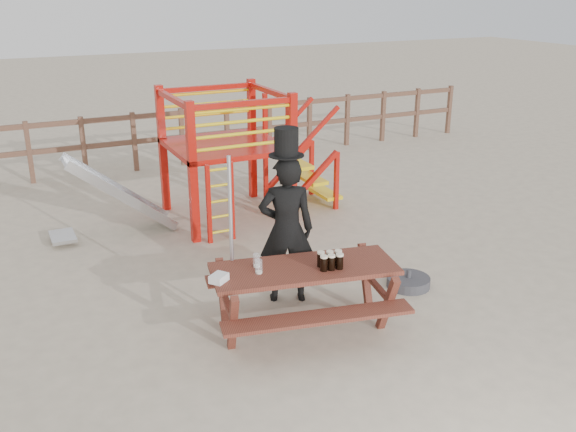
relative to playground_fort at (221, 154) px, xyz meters
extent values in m
plane|color=#C1B196|center=(-0.12, -3.58, -1.07)|extent=(60.00, 60.00, 0.00)
cube|color=brown|center=(-0.12, 3.42, 0.03)|extent=(15.00, 0.06, 0.10)
cube|color=brown|center=(-0.12, 3.42, -0.47)|extent=(15.00, 0.06, 0.10)
cube|color=brown|center=(-2.62, 3.42, -0.47)|extent=(0.09, 0.09, 1.20)
cube|color=brown|center=(-1.62, 3.42, -0.47)|extent=(0.09, 0.09, 1.20)
cube|color=brown|center=(-0.62, 3.42, -0.47)|extent=(0.09, 0.09, 1.20)
cube|color=brown|center=(0.38, 3.42, -0.47)|extent=(0.09, 0.09, 1.20)
cube|color=brown|center=(1.38, 3.42, -0.47)|extent=(0.09, 0.09, 1.20)
cube|color=brown|center=(2.38, 3.42, -0.47)|extent=(0.09, 0.09, 1.20)
cube|color=brown|center=(3.38, 3.42, -0.47)|extent=(0.09, 0.09, 1.20)
cube|color=brown|center=(4.38, 3.42, -0.47)|extent=(0.09, 0.09, 1.20)
cube|color=brown|center=(5.38, 3.42, -0.47)|extent=(0.09, 0.09, 1.20)
cube|color=brown|center=(6.38, 3.42, -0.47)|extent=(0.09, 0.09, 1.20)
cube|color=brown|center=(7.38, 3.42, -0.47)|extent=(0.09, 0.09, 1.20)
cube|color=#B8150C|center=(-0.72, -0.78, -0.02)|extent=(0.12, 0.12, 2.10)
cube|color=#B8150C|center=(0.88, -0.78, -0.02)|extent=(0.12, 0.12, 2.10)
cube|color=#B8150C|center=(-0.72, 0.82, -0.02)|extent=(0.12, 0.12, 2.10)
cube|color=#B8150C|center=(0.88, 0.82, -0.02)|extent=(0.12, 0.12, 2.10)
cube|color=#B8150C|center=(0.08, 0.02, 0.13)|extent=(1.72, 1.72, 0.08)
cube|color=#B8150C|center=(0.08, -0.78, 0.93)|extent=(1.60, 0.08, 0.08)
cube|color=#B8150C|center=(0.08, 0.82, 0.93)|extent=(1.60, 0.08, 0.08)
cube|color=#B8150C|center=(-0.72, 0.02, 0.93)|extent=(0.08, 1.60, 0.08)
cube|color=#B8150C|center=(0.88, 0.02, 0.93)|extent=(0.08, 1.60, 0.08)
cylinder|color=yellow|center=(0.08, -0.78, 0.31)|extent=(1.50, 0.05, 0.05)
cylinder|color=yellow|center=(0.08, 0.82, 0.31)|extent=(1.50, 0.05, 0.05)
cylinder|color=yellow|center=(0.08, -0.78, 0.49)|extent=(1.50, 0.05, 0.05)
cylinder|color=yellow|center=(0.08, 0.82, 0.49)|extent=(1.50, 0.05, 0.05)
cylinder|color=yellow|center=(0.08, -0.78, 0.67)|extent=(1.50, 0.05, 0.05)
cylinder|color=yellow|center=(0.08, 0.82, 0.67)|extent=(1.50, 0.05, 0.05)
cylinder|color=yellow|center=(0.08, -0.78, 0.85)|extent=(1.50, 0.05, 0.05)
cylinder|color=yellow|center=(0.08, 0.82, 0.85)|extent=(1.50, 0.05, 0.05)
cube|color=#B8150C|center=(-0.55, -0.93, -0.47)|extent=(0.06, 0.06, 1.20)
cube|color=#B8150C|center=(-0.19, -0.93, -0.47)|extent=(0.06, 0.06, 1.20)
cylinder|color=yellow|center=(-0.37, -0.93, -0.92)|extent=(0.36, 0.04, 0.04)
cylinder|color=yellow|center=(-0.37, -0.93, -0.68)|extent=(0.36, 0.04, 0.04)
cylinder|color=yellow|center=(-0.37, -0.93, -0.44)|extent=(0.36, 0.04, 0.04)
cylinder|color=yellow|center=(-0.37, -0.93, -0.20)|extent=(0.36, 0.04, 0.04)
cylinder|color=yellow|center=(-0.37, -0.93, 0.04)|extent=(0.36, 0.04, 0.04)
cube|color=yellow|center=(1.03, 0.02, 0.01)|extent=(0.30, 0.90, 0.06)
cube|color=yellow|center=(1.31, 0.02, -0.29)|extent=(0.30, 0.90, 0.06)
cube|color=yellow|center=(1.59, 0.02, -0.59)|extent=(0.30, 0.90, 0.06)
cube|color=yellow|center=(1.87, 0.02, -0.89)|extent=(0.30, 0.90, 0.06)
cube|color=#B8150C|center=(1.43, -0.43, -0.47)|extent=(0.95, 0.08, 0.86)
cube|color=#B8150C|center=(1.43, 0.47, -0.47)|extent=(0.95, 0.08, 0.86)
cube|color=silver|center=(-1.62, 0.02, -0.45)|extent=(1.53, 0.55, 1.21)
cube|color=silver|center=(-1.62, -0.25, -0.41)|extent=(1.58, 0.04, 1.28)
cube|color=silver|center=(-1.62, 0.29, -0.41)|extent=(1.58, 0.04, 1.28)
cube|color=silver|center=(-2.52, 0.02, -0.97)|extent=(0.35, 0.55, 0.05)
cube|color=brown|center=(-0.46, -3.79, -0.32)|extent=(2.10, 1.12, 0.05)
cube|color=brown|center=(-0.57, -4.33, -0.62)|extent=(2.01, 0.66, 0.04)
cube|color=brown|center=(-0.35, -3.26, -0.62)|extent=(2.01, 0.66, 0.04)
cube|color=brown|center=(-1.29, -3.63, -0.71)|extent=(0.31, 1.19, 0.72)
cube|color=brown|center=(0.37, -3.96, -0.71)|extent=(0.31, 1.19, 0.72)
imported|color=black|center=(-0.31, -3.03, -0.17)|extent=(0.77, 0.64, 1.80)
cube|color=#0E9A42|center=(-0.26, -2.90, 0.04)|extent=(0.07, 0.04, 0.42)
cylinder|color=black|center=(-0.31, -3.03, 0.74)|extent=(0.41, 0.41, 0.01)
cylinder|color=black|center=(-0.31, -3.03, 0.90)|extent=(0.28, 0.28, 0.31)
cube|color=white|center=(-0.26, -2.90, 1.01)|extent=(0.14, 0.05, 0.04)
cylinder|color=#B2B2B7|center=(-1.10, -3.29, -0.10)|extent=(0.04, 0.04, 1.95)
cylinder|color=#37373C|center=(1.23, -3.41, -1.01)|extent=(0.55, 0.55, 0.13)
cylinder|color=#37373C|center=(1.23, -3.41, -0.89)|extent=(0.06, 0.06, 0.11)
cube|color=white|center=(-1.41, -3.74, -0.26)|extent=(0.23, 0.22, 0.08)
cylinder|color=black|center=(-0.32, -3.97, -0.23)|extent=(0.08, 0.08, 0.15)
cylinder|color=beige|center=(-0.32, -3.97, -0.14)|extent=(0.08, 0.08, 0.02)
cylinder|color=black|center=(-0.24, -3.99, -0.23)|extent=(0.08, 0.08, 0.15)
cylinder|color=beige|center=(-0.24, -3.99, -0.14)|extent=(0.08, 0.08, 0.02)
cylinder|color=black|center=(-0.15, -4.00, -0.23)|extent=(0.08, 0.08, 0.15)
cylinder|color=beige|center=(-0.15, -4.00, -0.14)|extent=(0.08, 0.08, 0.02)
cylinder|color=black|center=(-0.30, -3.87, -0.23)|extent=(0.08, 0.08, 0.15)
cylinder|color=beige|center=(-0.30, -3.87, -0.14)|extent=(0.08, 0.08, 0.02)
cylinder|color=black|center=(-0.21, -3.89, -0.23)|extent=(0.08, 0.08, 0.15)
cylinder|color=beige|center=(-0.21, -3.89, -0.14)|extent=(0.08, 0.08, 0.02)
cylinder|color=black|center=(-0.11, -3.91, -0.23)|extent=(0.08, 0.08, 0.15)
cylinder|color=beige|center=(-0.11, -3.91, -0.14)|extent=(0.08, 0.08, 0.02)
cylinder|color=silver|center=(-0.92, -3.58, -0.23)|extent=(0.08, 0.08, 0.15)
cylinder|color=beige|center=(-0.92, -3.58, -0.29)|extent=(0.07, 0.07, 0.02)
cylinder|color=silver|center=(-0.96, -3.73, -0.23)|extent=(0.08, 0.08, 0.15)
cylinder|color=beige|center=(-0.96, -3.73, -0.29)|extent=(0.07, 0.07, 0.02)
camera|label=1|loc=(-3.35, -9.37, 2.58)|focal=40.00mm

